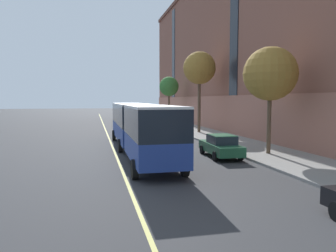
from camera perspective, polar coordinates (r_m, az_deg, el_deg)
ground_plane at (r=20.51m, az=-3.46°, el=-6.46°), size 260.00×260.00×0.00m
sidewalk at (r=26.30m, az=15.52°, el=-4.00°), size 5.28×160.00×0.15m
city_bus at (r=24.28m, az=-5.25°, el=0.24°), size 2.92×19.23×3.61m
parked_car_green_2 at (r=22.69m, az=9.17°, el=-3.44°), size 2.08×4.69×1.56m
parked_car_silver_3 at (r=40.92m, az=-0.53°, el=0.20°), size 2.00×4.68×1.56m
street_tree_mid_block at (r=24.08m, az=17.38°, el=8.63°), size 3.75×3.75×7.46m
street_tree_far_uptown at (r=38.51m, az=5.50°, el=9.96°), size 3.76×3.76×9.32m
street_tree_far_downtown at (r=53.44m, az=0.17°, el=6.86°), size 3.15×3.15×7.50m
lane_centerline at (r=23.25m, az=-9.01°, el=-5.18°), size 0.16×140.00×0.01m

